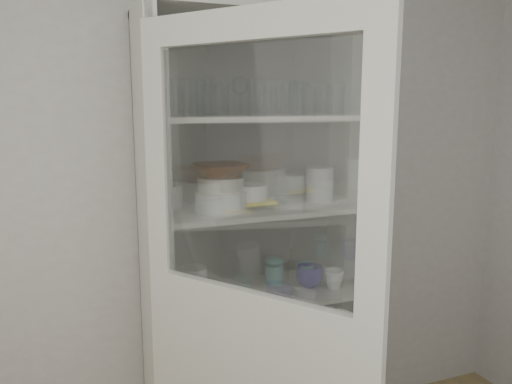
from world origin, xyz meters
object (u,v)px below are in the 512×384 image
object	(u,v)px
cupboard_door	(253,355)
mug_white	(334,279)
white_canister	(194,283)
teal_jar	(274,272)
terracotta_bowl	(220,170)
cream_bowl	(221,184)
grey_bowl_stack	(320,184)
pantry_cabinet	(251,269)
cream_dish	(252,368)
white_ramekin	(250,192)
goblet_1	(240,94)
glass_platter	(250,205)
tin_box	(263,361)
measuring_cups	(247,295)
goblet_0	(157,97)
goblet_2	(302,96)
plate_stack_back	(162,196)
mug_teal	(305,272)
plate_stack_front	(221,201)
goblet_3	(325,98)
mug_blue	(309,276)
yellow_trivet	(250,201)

from	to	relation	value
cupboard_door	mug_white	size ratio (longest dim) A/B	21.21
white_canister	teal_jar	bearing A→B (deg)	6.85
terracotta_bowl	white_canister	distance (m)	0.52
cream_bowl	terracotta_bowl	bearing A→B (deg)	0.00
grey_bowl_stack	mug_white	bearing A→B (deg)	-70.47
pantry_cabinet	cream_dish	distance (m)	0.46
white_ramekin	goblet_1	bearing A→B (deg)	93.20
cupboard_door	mug_white	world-z (taller)	cupboard_door
glass_platter	tin_box	world-z (taller)	glass_platter
pantry_cabinet	measuring_cups	size ratio (longest dim) A/B	19.55
mug_white	white_canister	distance (m)	0.65
goblet_0	white_ramekin	size ratio (longest dim) A/B	1.00
goblet_0	measuring_cups	world-z (taller)	goblet_0
goblet_2	plate_stack_back	size ratio (longest dim) A/B	0.95
goblet_1	goblet_2	size ratio (longest dim) A/B	1.05
grey_bowl_stack	mug_teal	bearing A→B (deg)	142.14
white_ramekin	mug_white	world-z (taller)	white_ramekin
grey_bowl_stack	teal_jar	world-z (taller)	grey_bowl_stack
cream_bowl	cupboard_door	bearing A→B (deg)	-95.77
grey_bowl_stack	goblet_0	bearing A→B (deg)	172.09
white_ramekin	grey_bowl_stack	xyz separation A→B (m)	(0.35, 0.01, 0.01)
goblet_0	plate_stack_front	distance (m)	0.51
pantry_cabinet	goblet_2	world-z (taller)	pantry_cabinet
goblet_1	plate_stack_back	distance (m)	0.57
glass_platter	goblet_0	bearing A→B (deg)	163.97
goblet_1	terracotta_bowl	size ratio (longest dim) A/B	0.79
teal_jar	cream_dish	bearing A→B (deg)	-146.87
plate_stack_front	white_ramekin	bearing A→B (deg)	13.08
goblet_1	cream_bowl	size ratio (longest dim) A/B	0.94
cupboard_door	grey_bowl_stack	xyz separation A→B (m)	(0.55, 0.58, 0.47)
plate_stack_front	glass_platter	size ratio (longest dim) A/B	0.65
goblet_3	plate_stack_front	xyz separation A→B (m)	(-0.56, -0.12, -0.44)
plate_stack_front	mug_teal	xyz separation A→B (m)	(0.45, 0.08, -0.40)
goblet_0	cream_bowl	size ratio (longest dim) A/B	0.79
mug_white	white_canister	bearing A→B (deg)	170.57
goblet_0	mug_teal	xyz separation A→B (m)	(0.68, -0.06, -0.83)
goblet_0	goblet_2	size ratio (longest dim) A/B	0.88
cupboard_door	measuring_cups	world-z (taller)	cupboard_door
goblet_3	mug_blue	bearing A→B (deg)	-137.04
terracotta_bowl	white_ramekin	xyz separation A→B (m)	(0.14, 0.03, -0.11)
cream_dish	yellow_trivet	bearing A→B (deg)	90.29
terracotta_bowl	yellow_trivet	xyz separation A→B (m)	(0.14, 0.03, -0.15)
plate_stack_back	white_ramekin	distance (m)	0.39
goblet_1	mug_white	world-z (taller)	goblet_1
yellow_trivet	measuring_cups	world-z (taller)	yellow_trivet
pantry_cabinet	plate_stack_front	xyz separation A→B (m)	(-0.18, -0.11, 0.36)
goblet_1	grey_bowl_stack	distance (m)	0.55
pantry_cabinet	goblet_2	xyz separation A→B (m)	(0.27, 0.03, 0.81)
goblet_1	teal_jar	size ratio (longest dim) A/B	1.69
plate_stack_back	mug_teal	xyz separation A→B (m)	(0.67, -0.08, -0.40)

